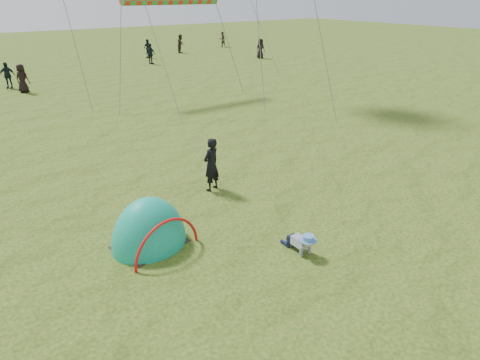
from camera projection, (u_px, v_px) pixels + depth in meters
ground at (313, 244)px, 10.60m from camera, size 140.00×140.00×0.00m
crawling_toddler at (302, 242)px, 10.16m from camera, size 0.52×0.75×0.57m
popup_tent at (150, 244)px, 10.59m from camera, size 2.21×1.95×2.50m
standing_adult at (211, 165)px, 13.17m from camera, size 0.72×0.58×1.70m
crowd_person_2 at (7, 75)px, 27.32m from camera, size 1.04×0.80×1.65m
crowd_person_4 at (260, 48)px, 39.67m from camera, size 0.95×0.70×1.76m
crowd_person_7 at (181, 44)px, 43.09m from camera, size 1.11×1.08×1.80m
crowd_person_8 at (151, 54)px, 36.47m from camera, size 0.77×1.08×1.71m
crowd_person_10 at (22, 78)px, 26.16m from camera, size 0.98×0.98×1.72m
crowd_person_13 at (222, 39)px, 47.83m from camera, size 0.85×0.69×1.65m
crowd_person_14 at (148, 49)px, 39.83m from camera, size 0.70×1.08×1.71m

